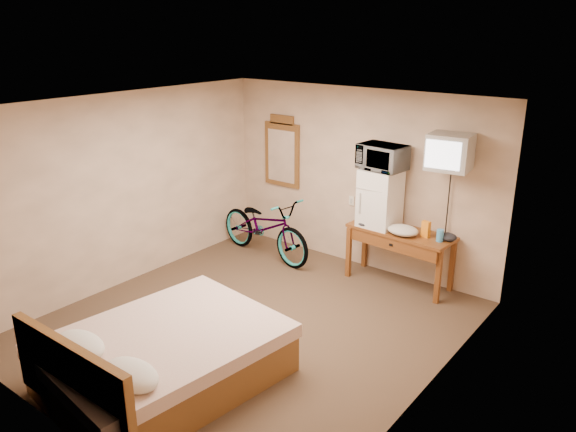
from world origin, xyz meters
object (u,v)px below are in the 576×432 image
(wall_mirror, at_px, (282,152))
(bed, at_px, (160,358))
(blue_cup, at_px, (440,235))
(bicycle, at_px, (265,226))
(microwave, at_px, (382,157))
(crt_television, at_px, (450,152))
(desk, at_px, (399,240))
(mini_fridge, at_px, (380,198))

(wall_mirror, distance_m, bed, 4.07)
(blue_cup, xyz_separation_m, bicycle, (-2.55, -0.31, -0.36))
(microwave, relative_size, crt_television, 0.97)
(desk, distance_m, blue_cup, 0.59)
(microwave, bearing_deg, wall_mirror, 178.05)
(microwave, bearing_deg, blue_cup, 2.47)
(wall_mirror, bearing_deg, bed, -69.10)
(mini_fridge, height_order, bicycle, mini_fridge)
(mini_fridge, bearing_deg, microwave, 56.32)
(bed, bearing_deg, crt_television, 68.79)
(bicycle, xyz_separation_m, bed, (1.25, -3.05, -0.17))
(desk, xyz_separation_m, blue_cup, (0.55, -0.02, 0.19))
(microwave, height_order, crt_television, crt_television)
(desk, distance_m, crt_television, 1.35)
(blue_cup, height_order, bed, blue_cup)
(mini_fridge, distance_m, bicycle, 1.84)
(bicycle, distance_m, bed, 3.30)
(microwave, height_order, wall_mirror, wall_mirror)
(mini_fridge, bearing_deg, blue_cup, -3.14)
(blue_cup, relative_size, bicycle, 0.09)
(microwave, distance_m, bicycle, 2.10)
(mini_fridge, bearing_deg, wall_mirror, 172.42)
(microwave, distance_m, crt_television, 0.91)
(wall_mirror, relative_size, bed, 0.47)
(blue_cup, height_order, crt_television, crt_television)
(blue_cup, xyz_separation_m, crt_television, (0.01, 0.04, 1.04))
(wall_mirror, bearing_deg, mini_fridge, -7.58)
(mini_fridge, distance_m, microwave, 0.54)
(microwave, height_order, blue_cup, microwave)
(crt_television, bearing_deg, wall_mirror, 174.69)
(desk, distance_m, mini_fridge, 0.60)
(crt_television, xyz_separation_m, bicycle, (-2.56, -0.35, -1.40))
(crt_television, distance_m, bed, 3.96)
(desk, height_order, microwave, microwave)
(desk, distance_m, microwave, 1.09)
(blue_cup, bearing_deg, wall_mirror, 173.86)
(bed, bearing_deg, wall_mirror, 110.90)
(wall_mirror, bearing_deg, blue_cup, -6.14)
(wall_mirror, bearing_deg, crt_television, -5.31)
(mini_fridge, distance_m, wall_mirror, 1.87)
(microwave, bearing_deg, bed, -91.58)
(desk, bearing_deg, crt_television, 2.23)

